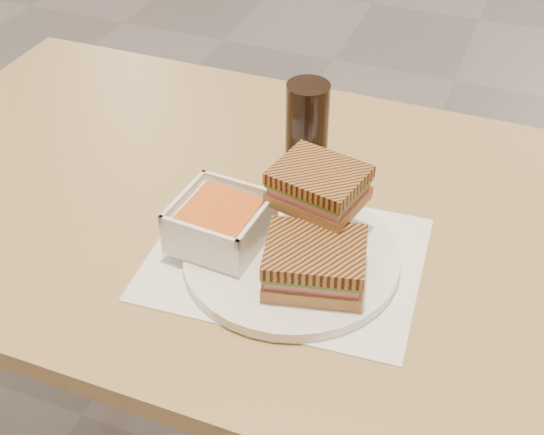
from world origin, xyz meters
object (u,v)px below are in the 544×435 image
(main_table, at_px, (267,267))
(panini_lower, at_px, (315,263))
(plate, at_px, (291,257))
(cola_glass, at_px, (307,126))
(soup_bowl, at_px, (221,224))

(main_table, xyz_separation_m, panini_lower, (0.11, -0.13, 0.16))
(plate, xyz_separation_m, cola_glass, (-0.05, 0.21, 0.06))
(main_table, relative_size, soup_bowl, 10.30)
(plate, xyz_separation_m, panini_lower, (0.04, -0.03, 0.03))
(main_table, bearing_deg, soup_bowl, -100.93)
(cola_glass, bearing_deg, main_table, -98.34)
(plate, height_order, soup_bowl, soup_bowl)
(soup_bowl, height_order, cola_glass, cola_glass)
(main_table, distance_m, panini_lower, 0.23)
(soup_bowl, bearing_deg, plate, 5.67)
(main_table, bearing_deg, plate, -52.73)
(main_table, xyz_separation_m, plate, (0.07, -0.09, 0.12))
(soup_bowl, bearing_deg, panini_lower, -10.74)
(main_table, distance_m, soup_bowl, 0.19)
(main_table, distance_m, plate, 0.17)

